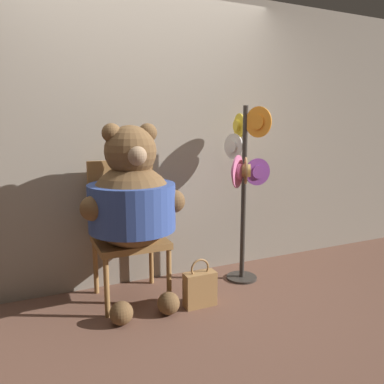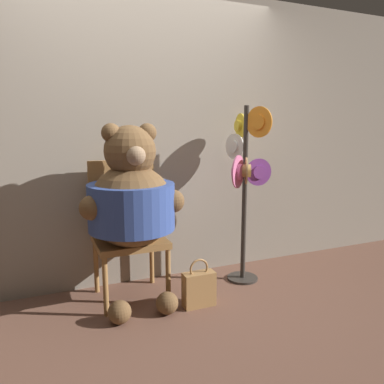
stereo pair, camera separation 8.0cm
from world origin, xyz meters
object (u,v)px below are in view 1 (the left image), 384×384
object	(u,v)px
teddy_bear	(132,201)
hat_display_rack	(244,177)
chair	(127,225)
handbag_on_ground	(200,288)

from	to	relation	value
teddy_bear	hat_display_rack	xyz separation A→B (m)	(1.02, 0.03, 0.12)
chair	hat_display_rack	bearing A→B (deg)	-8.14
teddy_bear	handbag_on_ground	size ratio (longest dim) A/B	3.66
chair	handbag_on_ground	bearing A→B (deg)	-44.47
hat_display_rack	handbag_on_ground	bearing A→B (deg)	-152.25
chair	hat_display_rack	distance (m)	1.09
handbag_on_ground	chair	bearing A→B (deg)	135.53
hat_display_rack	handbag_on_ground	size ratio (longest dim) A/B	4.05
chair	handbag_on_ground	distance (m)	0.78
chair	hat_display_rack	size ratio (longest dim) A/B	0.71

